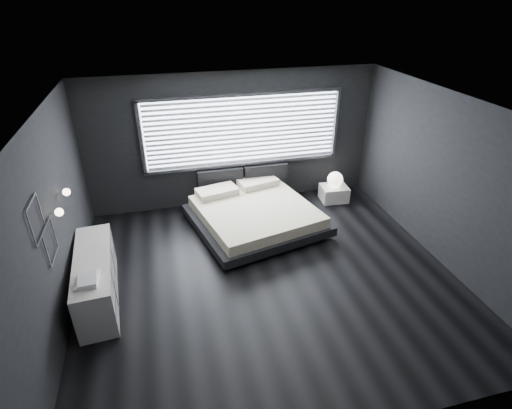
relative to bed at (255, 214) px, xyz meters
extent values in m
plane|color=black|center=(-0.16, -1.58, -0.28)|extent=(6.00, 6.00, 0.00)
plane|color=silver|center=(-0.16, -1.58, 2.52)|extent=(6.00, 6.00, 0.00)
cube|color=black|center=(-0.16, 1.17, 1.12)|extent=(6.00, 0.04, 2.80)
cube|color=black|center=(-0.16, -4.33, 1.12)|extent=(6.00, 0.04, 2.80)
cube|color=black|center=(-3.16, -1.58, 1.12)|extent=(0.04, 5.50, 2.80)
cube|color=black|center=(2.84, -1.58, 1.12)|extent=(0.04, 5.50, 2.80)
cube|color=white|center=(0.04, 1.15, 1.33)|extent=(4.00, 0.02, 1.38)
cube|color=#47474C|center=(-2.00, 1.12, 1.33)|extent=(0.06, 0.08, 1.48)
cube|color=#47474C|center=(2.08, 1.12, 1.33)|extent=(0.06, 0.08, 1.48)
cube|color=#47474C|center=(0.04, 1.12, 2.06)|extent=(4.14, 0.08, 0.06)
cube|color=#47474C|center=(0.04, 1.12, 0.60)|extent=(4.14, 0.08, 0.06)
cube|color=silver|center=(0.04, 1.09, 1.33)|extent=(3.94, 0.03, 1.32)
cube|color=black|center=(-0.49, 1.06, 0.29)|extent=(0.96, 0.16, 0.52)
cube|color=black|center=(0.51, 1.06, 0.29)|extent=(0.96, 0.16, 0.52)
cylinder|color=silver|center=(-3.11, -1.53, 1.32)|extent=(0.10, 0.02, 0.02)
sphere|color=#FFE5B7|center=(-3.04, -1.53, 1.32)|extent=(0.11, 0.11, 0.11)
cylinder|color=silver|center=(-3.11, -0.93, 1.32)|extent=(0.10, 0.02, 0.02)
sphere|color=#FFE5B7|center=(-3.04, -0.93, 1.32)|extent=(0.11, 0.11, 0.11)
cube|color=#47474C|center=(-3.13, -2.13, 1.80)|extent=(0.01, 0.46, 0.02)
cube|color=#47474C|center=(-3.13, -2.13, 1.34)|extent=(0.01, 0.46, 0.02)
cube|color=#47474C|center=(-3.13, -1.90, 1.57)|extent=(0.01, 0.02, 0.46)
cube|color=#47474C|center=(-3.13, -2.36, 1.57)|extent=(0.01, 0.02, 0.46)
cube|color=#47474C|center=(-3.13, -1.88, 1.33)|extent=(0.01, 0.46, 0.02)
cube|color=#47474C|center=(-3.13, -1.88, 0.87)|extent=(0.01, 0.46, 0.02)
cube|color=#47474C|center=(-3.13, -1.65, 1.10)|extent=(0.01, 0.02, 0.46)
cube|color=#47474C|center=(-3.13, -2.11, 1.10)|extent=(0.01, 0.02, 0.46)
cube|color=black|center=(-0.75, -1.13, -0.24)|extent=(0.15, 0.15, 0.08)
cube|color=black|center=(1.18, -0.68, -0.24)|extent=(0.15, 0.15, 0.08)
cube|color=black|center=(-1.16, 0.60, -0.24)|extent=(0.15, 0.15, 0.08)
cube|color=black|center=(0.77, 1.05, -0.24)|extent=(0.15, 0.15, 0.08)
cube|color=black|center=(0.01, -0.04, -0.11)|extent=(2.74, 2.66, 0.17)
cube|color=beige|center=(0.01, -0.04, 0.08)|extent=(2.46, 2.46, 0.21)
cube|color=beige|center=(-0.63, 0.64, 0.25)|extent=(0.89, 0.61, 0.14)
cube|color=beige|center=(0.28, 0.86, 0.25)|extent=(0.89, 0.61, 0.14)
cube|color=white|center=(1.97, 0.64, -0.11)|extent=(0.60, 0.51, 0.33)
sphere|color=white|center=(1.97, 0.65, 0.23)|extent=(0.34, 0.34, 0.34)
cube|color=white|center=(-2.81, -1.44, 0.10)|extent=(0.65, 1.89, 0.74)
cube|color=#47474C|center=(-2.55, -1.42, 0.10)|extent=(0.14, 1.84, 0.72)
cube|color=white|center=(-2.80, -1.98, 0.49)|extent=(0.29, 0.38, 0.04)
cube|color=white|center=(-2.79, -2.00, 0.53)|extent=(0.27, 0.35, 0.03)
camera|label=1|loc=(-1.63, -6.58, 3.95)|focal=28.00mm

